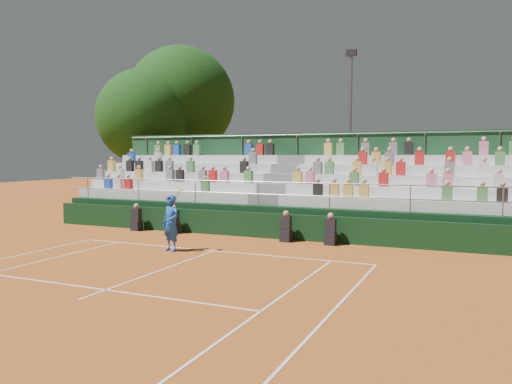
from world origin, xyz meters
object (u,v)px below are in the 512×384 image
at_px(tennis_player, 171,223).
at_px(tree_west, 144,117).
at_px(floodlight_mast, 350,120).
at_px(tree_east, 181,101).

height_order(tennis_player, tree_west, tree_west).
xyz_separation_m(tennis_player, tree_west, (-10.05, 12.19, 4.78)).
height_order(tree_west, floodlight_mast, floodlight_mast).
bearing_deg(tree_west, tree_east, 69.16).
bearing_deg(tennis_player, tree_east, 121.24).
relative_size(tree_west, tree_east, 0.83).
relative_size(tennis_player, floodlight_mast, 0.24).
bearing_deg(floodlight_mast, tree_east, 176.24).
relative_size(tennis_player, tree_east, 0.21).
distance_m(tennis_player, floodlight_mast, 15.03).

